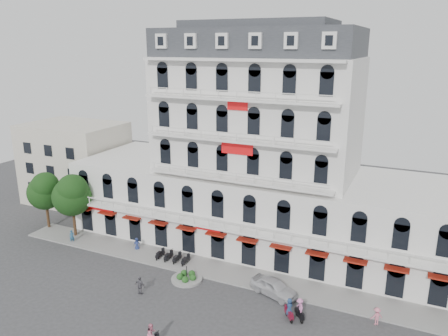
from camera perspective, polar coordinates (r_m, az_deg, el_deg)
ground at (r=40.76m, az=-5.36°, el=-19.12°), size 120.00×120.00×0.00m
sidewalk at (r=47.49m, az=0.19°, el=-13.44°), size 53.00×4.00×0.16m
main_building at (r=51.51m, az=4.34°, el=0.77°), size 45.00×15.00×25.80m
flank_building_west at (r=69.95m, az=-18.80°, el=0.65°), size 14.00×10.00×12.00m
traffic_island at (r=46.28m, az=-4.89°, el=-14.10°), size 3.20×3.20×1.60m
parked_scooter_row at (r=50.02m, az=-6.69°, el=-12.05°), size 4.40×1.80×1.10m
tree_west_outer at (r=60.62m, az=-22.35°, el=-2.63°), size 4.50×4.48×7.76m
tree_west_inner at (r=56.73m, az=-19.27°, el=-3.18°), size 4.76×4.76×8.25m
parked_car at (r=43.76m, az=6.54°, el=-15.19°), size 5.23×3.50×1.66m
rider_southwest at (r=37.27m, az=-9.42°, el=-20.82°), size 0.72×1.70×2.29m
rider_east at (r=40.49m, az=8.51°, el=-17.77°), size 1.18×1.44×2.07m
rider_center at (r=40.57m, az=9.85°, el=-17.64°), size 1.17×1.44×2.07m
pedestrian_left at (r=52.88m, az=-11.32°, el=-9.72°), size 0.89×0.76×1.54m
pedestrian_mid at (r=44.26m, az=-10.92°, el=-14.84°), size 1.12×0.51×1.87m
pedestrian_right at (r=41.71m, az=19.33°, el=-17.80°), size 1.21×1.08×1.63m
pedestrian_far at (r=56.76m, az=-19.24°, el=-8.46°), size 0.69×0.70×1.62m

